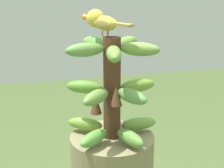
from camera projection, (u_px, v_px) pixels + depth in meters
banana_bunch at (112, 89)px, 1.11m from camera, size 0.29×0.30×0.32m
perched_bird at (101, 21)px, 1.07m from camera, size 0.12×0.17×0.08m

